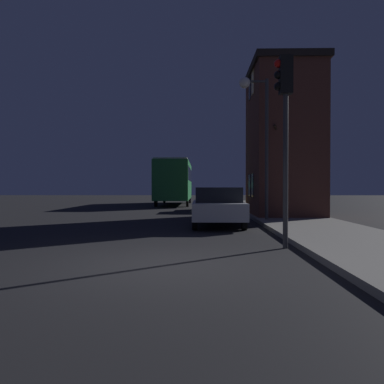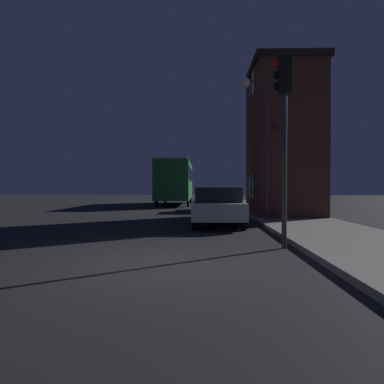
{
  "view_description": "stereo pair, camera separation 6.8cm",
  "coord_description": "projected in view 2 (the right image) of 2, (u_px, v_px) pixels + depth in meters",
  "views": [
    {
      "loc": [
        0.79,
        -6.98,
        1.46
      ],
      "look_at": [
        0.42,
        9.27,
        1.25
      ],
      "focal_mm": 35.0,
      "sensor_mm": 36.0,
      "label": 1
    },
    {
      "loc": [
        0.86,
        -6.98,
        1.46
      ],
      "look_at": [
        0.42,
        9.27,
        1.25
      ],
      "focal_mm": 35.0,
      "sensor_mm": 36.0,
      "label": 2
    }
  ],
  "objects": [
    {
      "name": "ground_plane",
      "position": [
        156.0,
        265.0,
        7.02
      ],
      "size": [
        120.0,
        120.0,
        0.0
      ],
      "primitive_type": "plane",
      "color": "black"
    },
    {
      "name": "car_near_lane",
      "position": [
        217.0,
        206.0,
        13.95
      ],
      "size": [
        1.85,
        4.09,
        1.45
      ],
      "color": "#B7BABF",
      "rests_on": "ground"
    },
    {
      "name": "bare_tree",
      "position": [
        283.0,
        170.0,
        16.78
      ],
      "size": [
        1.82,
        1.79,
        4.72
      ],
      "color": "#2D2319",
      "rests_on": "sidewalk"
    },
    {
      "name": "bus",
      "position": [
        175.0,
        179.0,
        31.01
      ],
      "size": [
        2.56,
        10.02,
        3.56
      ],
      "color": "#1E6B33",
      "rests_on": "ground"
    },
    {
      "name": "car_mid_lane",
      "position": [
        213.0,
        199.0,
        22.77
      ],
      "size": [
        1.72,
        4.05,
        1.43
      ],
      "color": "olive",
      "rests_on": "ground"
    },
    {
      "name": "brick_building",
      "position": [
        283.0,
        140.0,
        18.27
      ],
      "size": [
        3.27,
        4.94,
        7.19
      ],
      "color": "brown",
      "rests_on": "sidewalk"
    },
    {
      "name": "traffic_light",
      "position": [
        283.0,
        111.0,
        8.86
      ],
      "size": [
        0.43,
        0.24,
        4.57
      ],
      "color": "#38383A",
      "rests_on": "ground"
    },
    {
      "name": "streetlamp",
      "position": [
        257.0,
        118.0,
        15.18
      ],
      "size": [
        1.2,
        0.45,
        5.79
      ],
      "color": "#38383A",
      "rests_on": "sidewalk"
    }
  ]
}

